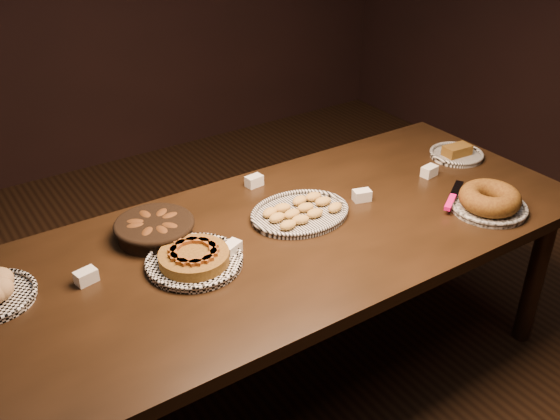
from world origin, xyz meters
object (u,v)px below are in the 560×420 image
buffet_table (285,249)px  apple_tart_plate (194,259)px  madeleine_platter (300,212)px  bundt_cake_plate (489,201)px

buffet_table → apple_tart_plate: size_ratio=7.00×
buffet_table → madeleine_platter: (0.11, 0.07, 0.09)m
buffet_table → bundt_cake_plate: (0.76, -0.30, 0.11)m
bundt_cake_plate → buffet_table: bearing=133.7°
bundt_cake_plate → apple_tart_plate: bearing=140.3°
bundt_cake_plate → madeleine_platter: bearing=125.5°
buffet_table → madeleine_platter: size_ratio=6.07×
apple_tart_plate → bundt_cake_plate: size_ratio=0.93×
madeleine_platter → bundt_cake_plate: (0.64, -0.37, 0.02)m
apple_tart_plate → bundt_cake_plate: (1.13, -0.31, 0.02)m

